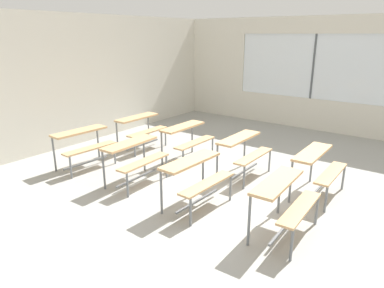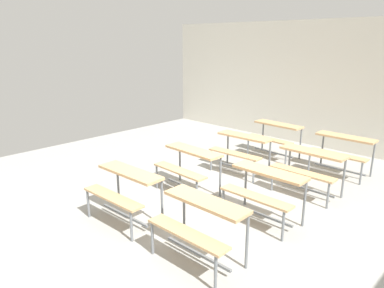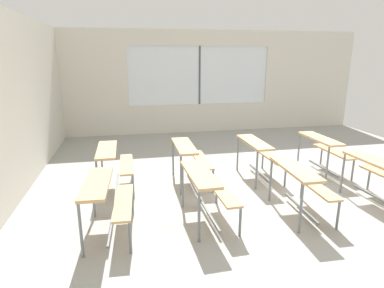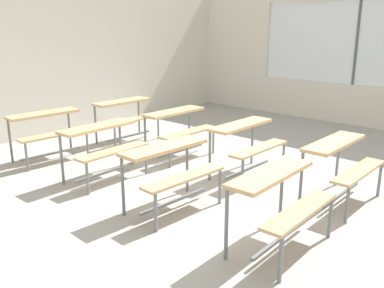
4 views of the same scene
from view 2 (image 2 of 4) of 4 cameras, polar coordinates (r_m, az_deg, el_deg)
The scene contains 10 objects.
ground at distance 5.72m, azimuth 2.21°, elevation -10.32°, with size 10.00×9.00×0.05m, color #9E9E99.
wall_back at distance 9.06m, azimuth 21.91°, elevation 8.52°, with size 10.00×0.12×3.00m, color silver.
desk_bench_r0c0 at distance 5.19m, azimuth -10.68°, elevation -6.35°, with size 1.12×0.63×0.74m.
desk_bench_r0c1 at distance 4.22m, azimuth 1.21°, elevation -11.55°, with size 1.11×0.60×0.74m.
desk_bench_r1c0 at distance 6.07m, azimuth -0.54°, elevation -2.70°, with size 1.12×0.63×0.74m.
desk_bench_r1c1 at distance 5.21m, azimuth 11.46°, elevation -6.31°, with size 1.10×0.59×0.74m.
desk_bench_r2c0 at distance 7.04m, azimuth 7.81°, elevation -0.18°, with size 1.12×0.63×0.74m.
desk_bench_r2c1 at distance 6.31m, azimuth 18.13°, elevation -2.80°, with size 1.11×0.60×0.74m.
desk_bench_r3c0 at distance 8.17m, azimuth 13.07°, elevation 1.85°, with size 1.13×0.64×0.74m.
desk_bench_r3c1 at distance 7.49m, azimuth 22.81°, elevation -0.31°, with size 1.10×0.59×0.74m.
Camera 2 is at (3.40, -3.83, 2.53)m, focal length 33.55 mm.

